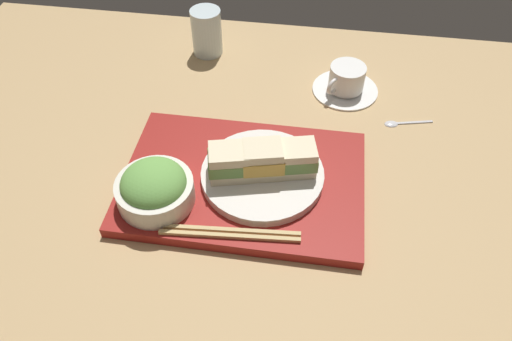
{
  "coord_description": "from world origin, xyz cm",
  "views": [
    {
      "loc": [
        15.44,
        -61.76,
        67.5
      ],
      "look_at": [
        7.05,
        -5.26,
        5.0
      ],
      "focal_mm": 34.64,
      "sensor_mm": 36.0,
      "label": 1
    }
  ],
  "objects_px": {
    "sandwich_plate": "(262,175)",
    "salad_bowl": "(154,187)",
    "sandwich_near": "(229,162)",
    "chopsticks_pair": "(230,233)",
    "drinking_glass": "(207,32)",
    "coffee_cup": "(346,81)",
    "sandwich_middle": "(263,160)",
    "sandwich_far": "(296,158)",
    "teaspoon": "(398,123)"
  },
  "relations": [
    {
      "from": "sandwich_plate",
      "to": "salad_bowl",
      "type": "distance_m",
      "value": 0.19
    },
    {
      "from": "sandwich_near",
      "to": "chopsticks_pair",
      "type": "height_order",
      "value": "sandwich_near"
    },
    {
      "from": "drinking_glass",
      "to": "coffee_cup",
      "type": "bearing_deg",
      "value": -17.16
    },
    {
      "from": "sandwich_plate",
      "to": "sandwich_middle",
      "type": "height_order",
      "value": "sandwich_middle"
    },
    {
      "from": "sandwich_plate",
      "to": "sandwich_far",
      "type": "height_order",
      "value": "sandwich_far"
    },
    {
      "from": "sandwich_far",
      "to": "coffee_cup",
      "type": "bearing_deg",
      "value": 73.54
    },
    {
      "from": "sandwich_far",
      "to": "coffee_cup",
      "type": "relative_size",
      "value": 0.55
    },
    {
      "from": "sandwich_plate",
      "to": "coffee_cup",
      "type": "height_order",
      "value": "coffee_cup"
    },
    {
      "from": "sandwich_near",
      "to": "chopsticks_pair",
      "type": "relative_size",
      "value": 0.35
    },
    {
      "from": "sandwich_plate",
      "to": "coffee_cup",
      "type": "xyz_separation_m",
      "value": [
        0.14,
        0.3,
        -0.0
      ]
    },
    {
      "from": "coffee_cup",
      "to": "sandwich_near",
      "type": "bearing_deg",
      "value": -122.18
    },
    {
      "from": "teaspoon",
      "to": "chopsticks_pair",
      "type": "bearing_deg",
      "value": -130.56
    },
    {
      "from": "sandwich_plate",
      "to": "sandwich_near",
      "type": "xyz_separation_m",
      "value": [
        -0.06,
        -0.01,
        0.04
      ]
    },
    {
      "from": "sandwich_near",
      "to": "sandwich_middle",
      "type": "relative_size",
      "value": 0.99
    },
    {
      "from": "sandwich_middle",
      "to": "sandwich_plate",
      "type": "bearing_deg",
      "value": 0.0
    },
    {
      "from": "sandwich_plate",
      "to": "coffee_cup",
      "type": "bearing_deg",
      "value": 64.81
    },
    {
      "from": "sandwich_near",
      "to": "teaspoon",
      "type": "height_order",
      "value": "sandwich_near"
    },
    {
      "from": "sandwich_plate",
      "to": "sandwich_near",
      "type": "height_order",
      "value": "sandwich_near"
    },
    {
      "from": "sandwich_far",
      "to": "teaspoon",
      "type": "xyz_separation_m",
      "value": [
        0.19,
        0.19,
        -0.06
      ]
    },
    {
      "from": "sandwich_near",
      "to": "teaspoon",
      "type": "relative_size",
      "value": 0.8
    },
    {
      "from": "sandwich_far",
      "to": "coffee_cup",
      "type": "distance_m",
      "value": 0.3
    },
    {
      "from": "sandwich_middle",
      "to": "sandwich_far",
      "type": "bearing_deg",
      "value": 14.3
    },
    {
      "from": "sandwich_plate",
      "to": "teaspoon",
      "type": "bearing_deg",
      "value": 39.28
    },
    {
      "from": "sandwich_middle",
      "to": "sandwich_far",
      "type": "relative_size",
      "value": 1.03
    },
    {
      "from": "sandwich_near",
      "to": "coffee_cup",
      "type": "height_order",
      "value": "sandwich_near"
    },
    {
      "from": "sandwich_far",
      "to": "salad_bowl",
      "type": "relative_size",
      "value": 0.6
    },
    {
      "from": "salad_bowl",
      "to": "drinking_glass",
      "type": "xyz_separation_m",
      "value": [
        -0.01,
        0.47,
        0.0
      ]
    },
    {
      "from": "sandwich_near",
      "to": "salad_bowl",
      "type": "relative_size",
      "value": 0.61
    },
    {
      "from": "sandwich_middle",
      "to": "sandwich_far",
      "type": "height_order",
      "value": "sandwich_middle"
    },
    {
      "from": "sandwich_near",
      "to": "chopsticks_pair",
      "type": "distance_m",
      "value": 0.12
    },
    {
      "from": "sandwich_plate",
      "to": "sandwich_near",
      "type": "relative_size",
      "value": 2.69
    },
    {
      "from": "teaspoon",
      "to": "salad_bowl",
      "type": "bearing_deg",
      "value": -146.38
    },
    {
      "from": "sandwich_middle",
      "to": "coffee_cup",
      "type": "bearing_deg",
      "value": 64.81
    },
    {
      "from": "drinking_glass",
      "to": "sandwich_far",
      "type": "bearing_deg",
      "value": -57.76
    },
    {
      "from": "sandwich_near",
      "to": "sandwich_far",
      "type": "distance_m",
      "value": 0.12
    },
    {
      "from": "sandwich_near",
      "to": "drinking_glass",
      "type": "distance_m",
      "value": 0.43
    },
    {
      "from": "sandwich_far",
      "to": "chopsticks_pair",
      "type": "relative_size",
      "value": 0.34
    },
    {
      "from": "sandwich_far",
      "to": "chopsticks_pair",
      "type": "height_order",
      "value": "sandwich_far"
    },
    {
      "from": "sandwich_middle",
      "to": "salad_bowl",
      "type": "distance_m",
      "value": 0.19
    },
    {
      "from": "drinking_glass",
      "to": "teaspoon",
      "type": "relative_size",
      "value": 1.07
    },
    {
      "from": "chopsticks_pair",
      "to": "drinking_glass",
      "type": "xyz_separation_m",
      "value": [
        -0.15,
        0.52,
        0.03
      ]
    },
    {
      "from": "sandwich_far",
      "to": "salad_bowl",
      "type": "height_order",
      "value": "same"
    },
    {
      "from": "teaspoon",
      "to": "sandwich_far",
      "type": "bearing_deg",
      "value": -135.55
    },
    {
      "from": "chopsticks_pair",
      "to": "drinking_glass",
      "type": "distance_m",
      "value": 0.55
    },
    {
      "from": "sandwich_plate",
      "to": "chopsticks_pair",
      "type": "bearing_deg",
      "value": -105.22
    },
    {
      "from": "salad_bowl",
      "to": "coffee_cup",
      "type": "xyz_separation_m",
      "value": [
        0.31,
        0.37,
        -0.03
      ]
    },
    {
      "from": "chopsticks_pair",
      "to": "coffee_cup",
      "type": "distance_m",
      "value": 0.46
    },
    {
      "from": "sandwich_plate",
      "to": "drinking_glass",
      "type": "height_order",
      "value": "drinking_glass"
    },
    {
      "from": "salad_bowl",
      "to": "teaspoon",
      "type": "height_order",
      "value": "salad_bowl"
    },
    {
      "from": "coffee_cup",
      "to": "sandwich_plate",
      "type": "bearing_deg",
      "value": -115.19
    }
  ]
}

